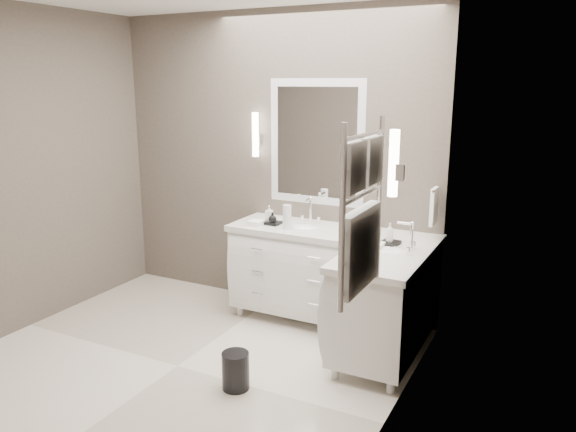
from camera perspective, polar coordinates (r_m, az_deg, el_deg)
The scene contains 19 objects.
floor at distance 4.43m, azimuth -11.16°, elevation -14.78°, with size 3.20×3.00×0.01m, color silver.
wall_back at distance 5.21m, azimuth -1.61°, elevation 5.54°, with size 3.20×0.01×2.70m, color #524942.
wall_left at distance 5.13m, azimuth -26.21°, elevation 4.01°, with size 0.01×3.00×2.70m, color #524942.
wall_right at distance 3.23m, azimuth 10.73°, elevation 0.29°, with size 0.01×3.00×2.70m, color #524942.
vanity_back at distance 4.97m, azimuth 1.49°, elevation -5.13°, with size 1.24×0.59×0.97m.
vanity_right at distance 4.39m, azimuth 10.08°, elevation -7.93°, with size 0.59×1.24×0.97m.
mirror_back at distance 4.97m, azimuth 2.88°, elevation 7.46°, with size 0.90×0.02×1.10m.
mirror_right at distance 3.96m, azimuth 13.93°, elevation 5.51°, with size 0.02×0.90×1.10m.
sconce_back at distance 5.18m, azimuth -3.33°, elevation 8.17°, with size 0.06×0.06×0.40m.
sconce_right at distance 3.41m, azimuth 10.68°, elevation 5.16°, with size 0.06×0.06×0.40m.
towel_bar_corner at distance 4.59m, azimuth 14.61°, elevation 1.02°, with size 0.03×0.22×0.30m.
towel_ladder at distance 2.86m, azimuth 7.44°, elevation -0.41°, with size 0.06×0.58×0.90m.
waste_bin at distance 4.03m, azimuth -5.35°, elevation -15.38°, with size 0.19×0.19×0.27m, color black.
amenity_tray_back at distance 4.94m, azimuth -1.72°, elevation -0.69°, with size 0.16×0.12×0.02m, color black.
amenity_tray_right at distance 4.38m, azimuth 10.24°, elevation -2.75°, with size 0.13×0.18×0.03m, color black.
water_bottle at distance 4.75m, azimuth -0.10°, elevation -0.10°, with size 0.07×0.07×0.21m, color silver.
soap_bottle_a at distance 4.95m, azimuth -1.92°, elevation 0.29°, with size 0.06×0.06×0.13m, color white.
soap_bottle_b at distance 4.88m, azimuth -1.59°, elevation -0.16°, with size 0.07×0.07×0.09m, color black.
soap_bottle_c at distance 4.36m, azimuth 10.29°, elevation -1.66°, with size 0.06×0.06×0.15m, color white.
Camera 1 is at (2.47, -3.02, 2.08)m, focal length 35.00 mm.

